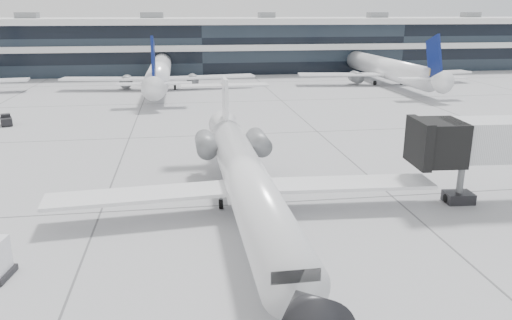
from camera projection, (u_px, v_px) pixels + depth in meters
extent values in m
plane|color=#98989A|center=(252.00, 204.00, 33.92)|extent=(220.00, 220.00, 0.00)
cube|color=black|center=(200.00, 47.00, 110.19)|extent=(170.00, 22.00, 10.00)
cylinder|color=white|center=(248.00, 184.00, 30.72)|extent=(3.10, 24.77, 2.78)
cone|color=black|center=(305.00, 311.00, 17.66)|extent=(2.82, 2.92, 2.78)
cone|color=white|center=(225.00, 128.00, 43.89)|extent=(2.69, 3.33, 2.64)
cube|color=white|center=(139.00, 195.00, 30.87)|extent=(11.52, 3.61, 0.23)
cube|color=white|center=(346.00, 184.00, 32.93)|extent=(11.47, 3.32, 0.23)
cylinder|color=slate|center=(206.00, 144.00, 38.28)|extent=(1.59, 3.52, 1.55)
cylinder|color=slate|center=(259.00, 142.00, 38.91)|extent=(1.59, 3.52, 1.55)
cube|color=white|center=(225.00, 105.00, 42.69)|extent=(0.32, 2.68, 4.64)
cube|color=white|center=(225.00, 85.00, 42.60)|extent=(7.44, 1.74, 0.16)
cylinder|color=black|center=(281.00, 301.00, 22.06)|extent=(0.19, 0.58, 0.58)
cylinder|color=black|center=(221.00, 204.00, 33.02)|extent=(0.26, 0.66, 0.66)
cylinder|color=black|center=(267.00, 201.00, 33.49)|extent=(0.26, 0.66, 0.66)
cube|color=black|center=(440.00, 142.00, 32.83)|extent=(2.88, 3.45, 2.87)
cylinder|color=slate|center=(460.00, 182.00, 33.79)|extent=(0.45, 0.45, 2.87)
cube|color=black|center=(458.00, 197.00, 34.10)|extent=(1.94, 1.56, 0.72)
cone|color=#FF340D|center=(224.00, 141.00, 49.33)|extent=(0.32, 0.32, 0.50)
cube|color=#FF340D|center=(224.00, 143.00, 49.40)|extent=(0.37, 0.37, 0.03)
cube|color=black|center=(6.00, 121.00, 57.09)|extent=(1.79, 2.27, 0.81)
cube|color=black|center=(5.00, 116.00, 57.32)|extent=(1.21, 1.11, 0.45)
cylinder|color=black|center=(2.00, 123.00, 57.55)|extent=(0.29, 0.43, 0.40)
cylinder|color=black|center=(11.00, 122.00, 58.01)|extent=(0.29, 0.43, 0.40)
cylinder|color=black|center=(2.00, 125.00, 56.34)|extent=(0.29, 0.43, 0.40)
cylinder|color=black|center=(12.00, 124.00, 56.80)|extent=(0.29, 0.43, 0.40)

